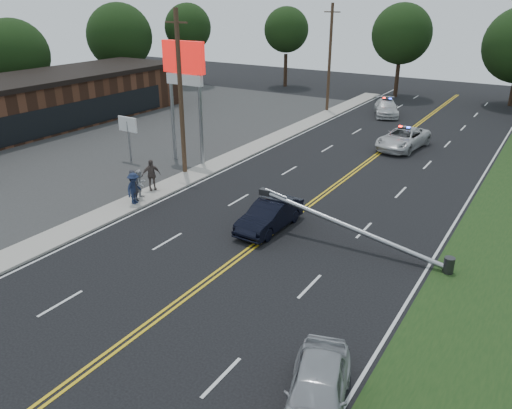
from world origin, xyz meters
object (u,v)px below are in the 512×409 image
Objects in this scene: utility_pole_mid at (181,94)px; crashed_sedan at (270,215)px; small_sign at (128,128)px; bystander_b at (140,184)px; pylon_sign at (184,73)px; emergency_a at (403,138)px; bystander_c at (134,188)px; bystander_a at (134,186)px; fallen_streetlight at (360,231)px; bystander_d at (151,175)px; waiting_sedan at (317,391)px; utility_pole_far at (330,58)px; emergency_b at (386,108)px.

utility_pole_mid reaches higher than crashed_sedan.
small_sign reaches higher than bystander_b.
pylon_sign reaches higher than emergency_a.
bystander_b reaches higher than emergency_a.
bystander_a is at bearing 28.82° from bystander_c.
bystander_a reaches higher than fallen_streetlight.
bystander_c reaches higher than crashed_sedan.
bystander_a is 1.95m from bystander_d.
emergency_a is (15.04, 13.06, -1.57)m from small_sign.
waiting_sedan is 2.25× the size of bystander_d.
bystander_b is at bearing -88.27° from utility_pole_far.
bystander_c is at bearing -128.90° from bystander_d.
small_sign is (-3.50, -2.00, -3.66)m from pylon_sign.
bystander_c is 2.14m from bystander_d.
bystander_d is (-0.63, 2.04, 0.04)m from bystander_c.
fallen_streetlight is 12.39m from bystander_c.
small_sign is 14.38m from crashed_sedan.
bystander_b is at bearing -176.32° from fallen_streetlight.
emergency_b is at bearing 65.88° from small_sign.
utility_pole_mid is 22.00m from utility_pole_far.
emergency_a is at bearing -41.15° from utility_pole_far.
fallen_streetlight is 5.34× the size of bystander_c.
bystander_c is (-4.49, -28.80, 0.26)m from emergency_b.
waiting_sedan is (7.04, -9.41, -0.01)m from crashed_sedan.
pylon_sign is 1.93× the size of waiting_sedan.
emergency_a is (-3.15, 17.06, -0.16)m from fallen_streetlight.
utility_pole_far reaches higher than bystander_a.
small_sign is 22.68m from utility_pole_far.
utility_pole_far is at bearing 86.28° from pylon_sign.
emergency_b is 29.02m from bystander_a.
bystander_a is 1.12× the size of bystander_b.
pylon_sign reaches higher than fallen_streetlight.
bystander_d is (0.47, -3.56, -4.04)m from utility_pole_mid.
pylon_sign is 16.66m from fallen_streetlight.
waiting_sedan is at bearing -42.35° from pylon_sign.
bystander_c is at bearing -87.71° from utility_pole_far.
bystander_d is (-8.37, 0.69, 0.33)m from crashed_sedan.
emergency_a is 2.96× the size of bystander_a.
emergency_a is at bearing -87.86° from emergency_b.
small_sign is at bearing -150.26° from pylon_sign.
bystander_b reaches higher than waiting_sedan.
emergency_a is 20.69m from bystander_a.
bystander_d is at bearing 6.03° from bystander_c.
small_sign reaches higher than fallen_streetlight.
emergency_b reaches higher than crashed_sedan.
emergency_b is (6.89, 21.21, -5.26)m from pylon_sign.
emergency_b is (-10.30, 36.87, 0.03)m from waiting_sedan.
waiting_sedan is 27.31m from emergency_a.
fallen_streetlight is 0.94× the size of utility_pole_far.
bystander_d reaches higher than bystander_b.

